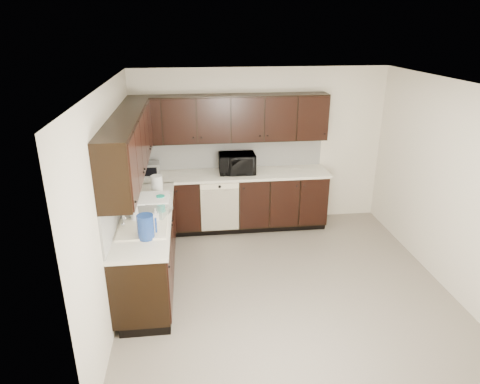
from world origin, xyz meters
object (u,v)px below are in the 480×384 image
at_px(storage_bin, 147,206).
at_px(blue_pitcher, 146,227).
at_px(toaster_oven, 149,169).
at_px(microwave, 237,163).
at_px(sink, 144,229).

xyz_separation_m(storage_bin, blue_pitcher, (0.04, -0.65, 0.03)).
height_order(toaster_oven, storage_bin, storage_bin).
relative_size(microwave, blue_pitcher, 2.04).
distance_m(toaster_oven, storage_bin, 1.43).
height_order(sink, storage_bin, sink).
relative_size(sink, microwave, 1.49).
relative_size(microwave, storage_bin, 1.05).
relative_size(sink, blue_pitcher, 3.04).
xyz_separation_m(microwave, storage_bin, (-1.26, -1.40, -0.05)).
xyz_separation_m(toaster_oven, blue_pitcher, (0.13, -2.08, 0.03)).
distance_m(microwave, storage_bin, 1.88).
relative_size(sink, toaster_oven, 2.53).
bearing_deg(storage_bin, blue_pitcher, -86.17).
xyz_separation_m(toaster_oven, storage_bin, (0.09, -1.43, 0.00)).
distance_m(storage_bin, blue_pitcher, 0.65).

